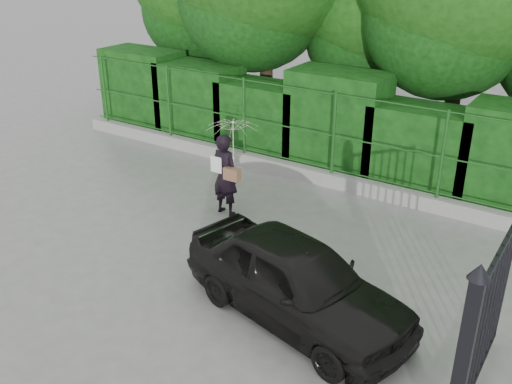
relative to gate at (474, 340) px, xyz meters
The scene contains 7 objects.
ground 4.81m from the gate, behind, with size 80.00×80.00×0.00m, color gray.
kerb 7.04m from the gate, 131.36° to the left, with size 14.00×0.25×0.30m, color #9E9E99.
fence 6.82m from the gate, 129.97° to the left, with size 14.13×0.06×1.80m.
hedge 7.77m from the gate, 126.78° to the left, with size 14.20×1.20×2.29m.
gate is the anchor object (origin of this frame).
woman 5.99m from the gate, 150.89° to the left, with size 0.98×1.00×1.94m.
car 2.70m from the gate, 163.99° to the left, with size 1.45×3.61×1.23m, color black.
Camera 1 is at (5.31, -5.97, 5.07)m, focal length 40.00 mm.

